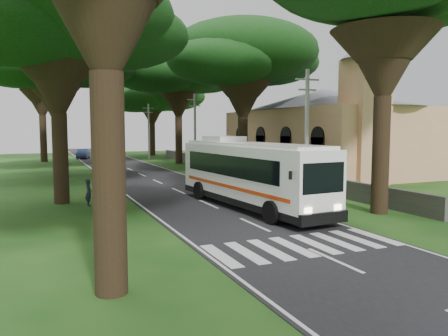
% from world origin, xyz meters
% --- Properties ---
extents(ground, '(140.00, 140.00, 0.00)m').
position_xyz_m(ground, '(0.00, 0.00, 0.00)').
color(ground, '#153F12').
rests_on(ground, ground).
extents(road, '(8.00, 120.00, 0.04)m').
position_xyz_m(road, '(0.00, 25.00, 0.01)').
color(road, black).
rests_on(road, ground).
extents(crosswalk, '(8.00, 3.00, 0.01)m').
position_xyz_m(crosswalk, '(0.00, -2.00, 0.00)').
color(crosswalk, silver).
rests_on(crosswalk, ground).
extents(property_wall, '(0.35, 50.00, 1.20)m').
position_xyz_m(property_wall, '(9.00, 24.00, 0.60)').
color(property_wall, '#383533').
rests_on(property_wall, ground).
extents(church, '(14.00, 24.00, 11.60)m').
position_xyz_m(church, '(17.86, 21.55, 4.91)').
color(church, tan).
rests_on(church, ground).
extents(pole_near, '(1.60, 0.24, 8.00)m').
position_xyz_m(pole_near, '(5.50, 6.00, 4.18)').
color(pole_near, gray).
rests_on(pole_near, ground).
extents(pole_mid, '(1.60, 0.24, 8.00)m').
position_xyz_m(pole_mid, '(5.50, 26.00, 4.18)').
color(pole_mid, gray).
rests_on(pole_mid, ground).
extents(pole_far, '(1.60, 0.24, 8.00)m').
position_xyz_m(pole_far, '(5.50, 46.00, 4.18)').
color(pole_far, gray).
rests_on(pole_far, ground).
extents(tree_l_mida, '(13.98, 13.98, 14.06)m').
position_xyz_m(tree_l_mida, '(-8.00, 12.00, 10.97)').
color(tree_l_mida, black).
rests_on(tree_l_mida, ground).
extents(tree_l_midb, '(13.71, 13.71, 14.33)m').
position_xyz_m(tree_l_midb, '(-7.50, 30.00, 11.28)').
color(tree_l_midb, black).
rests_on(tree_l_midb, ground).
extents(tree_l_far, '(14.06, 14.06, 15.86)m').
position_xyz_m(tree_l_far, '(-8.50, 48.00, 12.71)').
color(tree_l_far, black).
rests_on(tree_l_far, ground).
extents(tree_r_mida, '(13.46, 13.46, 14.15)m').
position_xyz_m(tree_r_mida, '(8.00, 20.00, 11.14)').
color(tree_r_mida, black).
rests_on(tree_r_mida, ground).
extents(tree_r_midb, '(16.32, 16.32, 15.79)m').
position_xyz_m(tree_r_midb, '(7.50, 38.00, 12.25)').
color(tree_r_midb, black).
rests_on(tree_r_midb, ground).
extents(tree_r_far, '(16.12, 16.12, 14.00)m').
position_xyz_m(tree_r_far, '(8.50, 56.00, 10.52)').
color(tree_r_far, black).
rests_on(tree_r_far, ground).
extents(coach_bus, '(3.72, 12.81, 3.73)m').
position_xyz_m(coach_bus, '(1.77, 6.14, 2.01)').
color(coach_bus, white).
rests_on(coach_bus, ground).
extents(distant_car_a, '(1.49, 3.54, 1.20)m').
position_xyz_m(distant_car_a, '(-1.92, 36.61, 0.63)').
color(distant_car_a, '#9C9CA0').
rests_on(distant_car_a, road).
extents(distant_car_b, '(2.51, 4.59, 1.43)m').
position_xyz_m(distant_car_b, '(-3.00, 52.32, 0.75)').
color(distant_car_b, navy).
rests_on(distant_car_b, road).
extents(pedestrian, '(0.46, 0.63, 1.58)m').
position_xyz_m(pedestrian, '(-6.60, 10.36, 0.79)').
color(pedestrian, black).
rests_on(pedestrian, ground).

